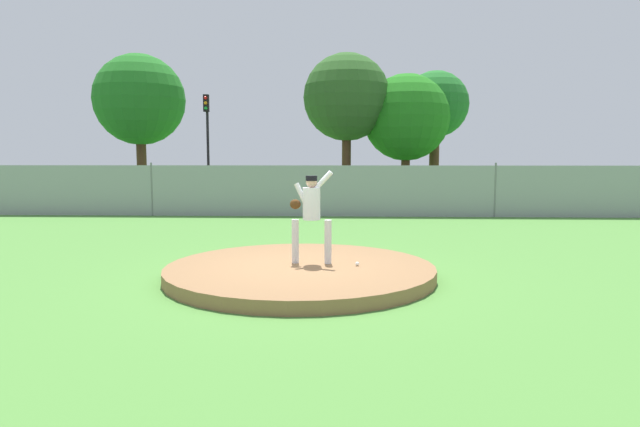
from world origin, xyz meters
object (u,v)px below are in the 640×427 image
object	(u,v)px
baseball	(357,264)
parked_car_silver	(128,187)
pitcher_youth	(311,209)
parked_car_navy	(551,189)
parked_car_red	(184,188)
traffic_light_near	(207,128)
traffic_cone_orange	(376,202)

from	to	relation	value
baseball	parked_car_silver	world-z (taller)	parked_car_silver
baseball	parked_car_silver	distance (m)	17.93
pitcher_youth	parked_car_navy	xyz separation A→B (m)	(9.66, 13.92, -0.45)
pitcher_youth	parked_car_silver	xyz separation A→B (m)	(-9.27, 14.58, -0.42)
baseball	parked_car_navy	size ratio (longest dim) A/B	0.02
parked_car_silver	parked_car_red	size ratio (longest dim) A/B	1.06
traffic_light_near	parked_car_silver	bearing A→B (deg)	-121.35
parked_car_navy	traffic_cone_orange	bearing A→B (deg)	-175.12
pitcher_youth	parked_car_red	size ratio (longest dim) A/B	0.39
pitcher_youth	baseball	size ratio (longest dim) A/B	23.08
pitcher_youth	parked_car_silver	distance (m)	17.29
parked_car_silver	traffic_cone_orange	bearing A→B (deg)	-6.64
parked_car_red	traffic_cone_orange	bearing A→B (deg)	-6.23
pitcher_youth	traffic_cone_orange	distance (m)	13.46
baseball	parked_car_red	bearing A→B (deg)	117.25
pitcher_youth	parked_car_red	xyz separation A→B (m)	(-6.58, 14.21, -0.43)
baseball	traffic_cone_orange	xyz separation A→B (m)	(1.19, 13.48, -0.00)
traffic_light_near	pitcher_youth	bearing A→B (deg)	-70.68
parked_car_navy	parked_car_silver	size ratio (longest dim) A/B	0.91
parked_car_red	parked_car_navy	bearing A→B (deg)	-1.02
parked_car_navy	parked_car_silver	xyz separation A→B (m)	(-18.93, 0.66, 0.03)
parked_car_navy	traffic_cone_orange	xyz separation A→B (m)	(-7.63, -0.65, -0.51)
parked_car_navy	traffic_cone_orange	world-z (taller)	parked_car_navy
pitcher_youth	traffic_cone_orange	size ratio (longest dim) A/B	3.11
parked_car_navy	baseball	bearing A→B (deg)	-121.95
baseball	pitcher_youth	bearing A→B (deg)	165.95
pitcher_youth	parked_car_silver	world-z (taller)	pitcher_youth
baseball	traffic_light_near	bearing A→B (deg)	111.34
parked_car_silver	traffic_cone_orange	distance (m)	11.39
pitcher_youth	parked_car_red	distance (m)	15.67
parked_car_navy	parked_car_red	bearing A→B (deg)	178.98
parked_car_navy	parked_car_silver	bearing A→B (deg)	177.99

